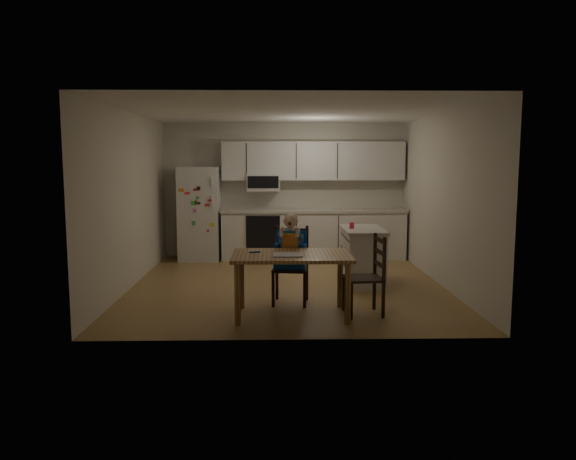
# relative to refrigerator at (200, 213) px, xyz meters

# --- Properties ---
(room) EXTENTS (4.52, 5.01, 2.51)m
(room) POSITION_rel_refrigerator_xyz_m (1.55, -1.67, 0.40)
(room) COLOR olive
(room) RESTS_ON ground
(refrigerator) EXTENTS (0.72, 0.70, 1.70)m
(refrigerator) POSITION_rel_refrigerator_xyz_m (0.00, 0.00, 0.00)
(refrigerator) COLOR silver
(refrigerator) RESTS_ON ground
(kitchen_run) EXTENTS (3.37, 0.62, 2.15)m
(kitchen_run) POSITION_rel_refrigerator_xyz_m (2.05, 0.09, 0.03)
(kitchen_run) COLOR silver
(kitchen_run) RESTS_ON ground
(kitchen_island) EXTENTS (0.58, 1.12, 0.82)m
(kitchen_island) POSITION_rel_refrigerator_xyz_m (2.67, -2.03, -0.44)
(kitchen_island) COLOR silver
(kitchen_island) RESTS_ON ground
(red_cup) EXTENTS (0.07, 0.07, 0.09)m
(red_cup) POSITION_rel_refrigerator_xyz_m (2.50, -2.06, 0.02)
(red_cup) COLOR red
(red_cup) RESTS_ON kitchen_island
(dining_table) EXTENTS (1.38, 0.89, 0.74)m
(dining_table) POSITION_rel_refrigerator_xyz_m (1.56, -3.77, -0.21)
(dining_table) COLOR brown
(dining_table) RESTS_ON ground
(napkin) EXTENTS (0.33, 0.29, 0.01)m
(napkin) POSITION_rel_refrigerator_xyz_m (1.52, -3.87, -0.10)
(napkin) COLOR #A2A2A6
(napkin) RESTS_ON dining_table
(toddler_spoon) EXTENTS (0.12, 0.06, 0.02)m
(toddler_spoon) POSITION_rel_refrigerator_xyz_m (1.12, -3.67, -0.10)
(toddler_spoon) COLOR #0947B3
(toddler_spoon) RESTS_ON dining_table
(chair_booster) EXTENTS (0.49, 0.49, 1.16)m
(chair_booster) POSITION_rel_refrigerator_xyz_m (1.57, -3.15, -0.15)
(chair_booster) COLOR black
(chair_booster) RESTS_ON ground
(chair_side) EXTENTS (0.46, 0.46, 0.95)m
(chair_side) POSITION_rel_refrigerator_xyz_m (2.51, -3.71, -0.31)
(chair_side) COLOR black
(chair_side) RESTS_ON ground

